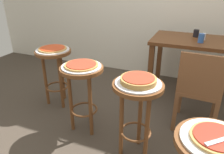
% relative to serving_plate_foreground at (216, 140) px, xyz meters
% --- Properties ---
extents(ground_plane, '(6.00, 6.00, 0.00)m').
position_rel_serving_plate_foreground_xyz_m(ground_plane, '(-0.79, 0.67, -0.70)').
color(ground_plane, '#42382D').
extents(serving_plate_foreground, '(0.35, 0.35, 0.01)m').
position_rel_serving_plate_foreground_xyz_m(serving_plate_foreground, '(0.00, 0.00, 0.00)').
color(serving_plate_foreground, white).
rests_on(serving_plate_foreground, stool_foreground).
extents(pizza_foreground, '(0.26, 0.26, 0.02)m').
position_rel_serving_plate_foreground_xyz_m(pizza_foreground, '(-0.00, 0.00, 0.02)').
color(pizza_foreground, tan).
rests_on(pizza_foreground, serving_plate_foreground).
extents(stool_middle, '(0.41, 0.41, 0.69)m').
position_rel_serving_plate_foreground_xyz_m(stool_middle, '(-0.54, 0.48, -0.18)').
color(stool_middle, brown).
rests_on(stool_middle, ground_plane).
extents(serving_plate_middle, '(0.36, 0.36, 0.01)m').
position_rel_serving_plate_foreground_xyz_m(serving_plate_middle, '(-0.54, 0.48, 0.00)').
color(serving_plate_middle, silver).
rests_on(serving_plate_middle, stool_middle).
extents(pizza_middle, '(0.28, 0.28, 0.05)m').
position_rel_serving_plate_foreground_xyz_m(pizza_middle, '(-0.54, 0.48, 0.03)').
color(pizza_middle, '#B78442').
rests_on(pizza_middle, serving_plate_middle).
extents(stool_leftside, '(0.41, 0.41, 0.69)m').
position_rel_serving_plate_foreground_xyz_m(stool_leftside, '(-1.13, 0.61, -0.18)').
color(stool_leftside, brown).
rests_on(stool_leftside, ground_plane).
extents(serving_plate_leftside, '(0.37, 0.37, 0.01)m').
position_rel_serving_plate_foreground_xyz_m(serving_plate_leftside, '(-1.13, 0.61, 0.00)').
color(serving_plate_leftside, silver).
rests_on(serving_plate_leftside, stool_leftside).
extents(pizza_leftside, '(0.31, 0.31, 0.02)m').
position_rel_serving_plate_foreground_xyz_m(pizza_leftside, '(-1.13, 0.61, 0.02)').
color(pizza_leftside, '#B78442').
rests_on(pizza_leftside, serving_plate_leftside).
extents(stool_rear, '(0.41, 0.41, 0.69)m').
position_rel_serving_plate_foreground_xyz_m(stool_rear, '(-1.68, 0.93, -0.18)').
color(stool_rear, brown).
rests_on(stool_rear, ground_plane).
extents(serving_plate_rear, '(0.38, 0.38, 0.01)m').
position_rel_serving_plate_foreground_xyz_m(serving_plate_rear, '(-1.68, 0.93, 0.00)').
color(serving_plate_rear, silver).
rests_on(serving_plate_rear, stool_rear).
extents(pizza_rear, '(0.31, 0.31, 0.02)m').
position_rel_serving_plate_foreground_xyz_m(pizza_rear, '(-1.68, 0.93, 0.02)').
color(pizza_rear, tan).
rests_on(pizza_rear, serving_plate_rear).
extents(dining_table, '(1.09, 0.67, 0.77)m').
position_rel_serving_plate_foreground_xyz_m(dining_table, '(-0.16, 1.74, -0.05)').
color(dining_table, '#5B3319').
rests_on(dining_table, ground_plane).
extents(cup_near_edge, '(0.06, 0.06, 0.10)m').
position_rel_serving_plate_foreground_xyz_m(cup_near_edge, '(-0.14, 1.61, 0.12)').
color(cup_near_edge, '#3360B2').
rests_on(cup_near_edge, dining_table).
extents(cup_far_edge, '(0.07, 0.07, 0.09)m').
position_rel_serving_plate_foreground_xyz_m(cup_far_edge, '(-0.21, 1.86, 0.12)').
color(cup_far_edge, black).
rests_on(cup_far_edge, dining_table).
extents(condiment_shaker, '(0.04, 0.04, 0.08)m').
position_rel_serving_plate_foreground_xyz_m(condiment_shaker, '(-0.11, 1.75, 0.11)').
color(condiment_shaker, white).
rests_on(condiment_shaker, dining_table).
extents(wooden_chair, '(0.42, 0.42, 0.85)m').
position_rel_serving_plate_foreground_xyz_m(wooden_chair, '(-0.08, 1.04, -0.23)').
color(wooden_chair, brown).
rests_on(wooden_chair, ground_plane).
extents(pizza_server_knife, '(0.18, 0.17, 0.01)m').
position_rel_serving_plate_foreground_xyz_m(pizza_server_knife, '(0.03, -0.02, 0.03)').
color(pizza_server_knife, silver).
rests_on(pizza_server_knife, pizza_foreground).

